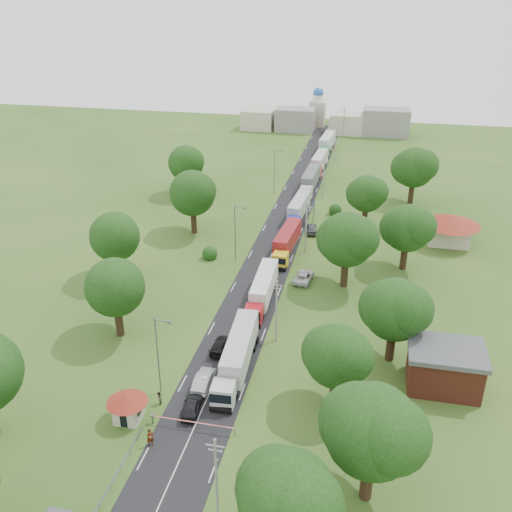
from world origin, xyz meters
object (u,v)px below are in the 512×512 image
(guard_booth, at_px, (127,403))
(car_lane_front, at_px, (192,406))
(car_lane_mid, at_px, (204,380))
(pedestrian_near, at_px, (150,438))
(truck_0, at_px, (238,355))
(info_sign, at_px, (314,208))
(boom_barrier, at_px, (181,421))

(guard_booth, xyz_separation_m, car_lane_front, (6.20, 2.56, -1.39))
(car_lane_mid, xyz_separation_m, pedestrian_near, (-2.50, -10.16, 0.15))
(truck_0, xyz_separation_m, car_lane_front, (-3.16, -8.23, -1.49))
(pedestrian_near, bearing_deg, truck_0, 37.40)
(car_lane_front, height_order, car_lane_mid, car_lane_mid)
(car_lane_front, bearing_deg, car_lane_mid, -96.35)
(guard_booth, xyz_separation_m, pedestrian_near, (3.70, -3.09, -1.19))
(car_lane_front, xyz_separation_m, car_lane_mid, (0.00, 4.51, 0.05))
(car_lane_mid, bearing_deg, truck_0, -131.90)
(guard_booth, relative_size, truck_0, 0.29)
(car_lane_front, distance_m, pedestrian_near, 6.18)
(guard_booth, relative_size, info_sign, 1.07)
(boom_barrier, relative_size, truck_0, 0.60)
(car_lane_mid, bearing_deg, pedestrian_near, 74.59)
(guard_booth, distance_m, car_lane_front, 6.85)
(info_sign, bearing_deg, car_lane_front, -96.16)
(info_sign, bearing_deg, boom_barrier, -96.24)
(boom_barrier, bearing_deg, pedestrian_near, -124.74)
(boom_barrier, distance_m, pedestrian_near, 3.76)
(info_sign, height_order, pedestrian_near, info_sign)
(boom_barrier, distance_m, truck_0, 11.43)
(truck_0, bearing_deg, car_lane_mid, -130.32)
(car_lane_mid, height_order, pedestrian_near, pedestrian_near)
(car_lane_mid, bearing_deg, info_sign, -98.26)
(guard_booth, height_order, car_lane_front, guard_booth)
(boom_barrier, xyz_separation_m, car_lane_front, (0.36, 2.56, -0.12))
(info_sign, distance_m, car_lane_mid, 53.33)
(boom_barrier, distance_m, car_lane_front, 2.59)
(truck_0, height_order, pedestrian_near, truck_0)
(truck_0, bearing_deg, guard_booth, -130.92)
(car_lane_front, distance_m, car_lane_mid, 4.51)
(guard_booth, distance_m, car_lane_mid, 9.50)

